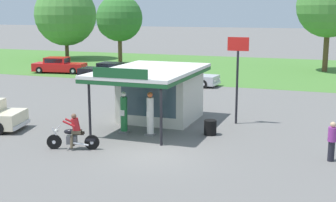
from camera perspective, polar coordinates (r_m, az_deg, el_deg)
The scene contains 16 objects.
ground_plane at distance 19.19m, azimuth -2.30°, elevation -6.63°, with size 300.00×300.00×0.00m, color slate.
grass_verge_strip at distance 47.76m, azimuth 11.55°, elevation 3.89°, with size 120.00×24.00×0.01m, color #477A33.
service_station_kiosk at distance 24.51m, azimuth -1.19°, elevation 1.41°, with size 4.46×7.11×3.41m.
gas_pump_nearside at distance 22.33m, azimuth -5.53°, elevation -1.62°, with size 0.44×0.44×2.05m.
gas_pump_offside at distance 21.77m, azimuth -2.24°, elevation -1.83°, with size 0.44×0.44×2.11m.
motorcycle_with_rider at distance 20.05m, azimuth -11.70°, elevation -4.13°, with size 2.20×0.92×1.58m.
parked_car_back_row_centre_right at distance 40.58m, azimuth -7.65°, elevation 3.70°, with size 4.92×2.02×1.44m.
parked_car_back_row_far_right at distance 45.34m, azimuth -13.44°, elevation 4.30°, with size 5.39×2.67×1.51m.
parked_car_back_row_centre at distance 36.67m, azimuth 2.31°, elevation 3.03°, with size 5.18×2.16×1.50m.
bystander_standing_back_lot at distance 19.20m, azimuth 19.79°, elevation -4.68°, with size 0.34×0.34×1.60m.
bystander_chatting_near_pumps at distance 28.98m, azimuth -4.90°, elevation 1.32°, with size 0.34×0.34×1.75m.
tree_oak_left at distance 51.29m, azimuth -6.28°, elevation 10.11°, with size 5.24×5.09×7.66m.
tree_oak_right at distance 58.19m, azimuth -12.66°, elevation 10.30°, with size 7.52×7.52×9.17m.
tree_oak_far_right at distance 47.39m, azimuth 19.44°, elevation 11.16°, with size 6.14×6.14×9.47m.
roadside_pole_sign at distance 23.96m, azimuth 8.69°, elevation 4.47°, with size 1.10×0.12×4.55m.
spare_tire_stack at distance 22.08m, azimuth 5.30°, elevation -3.31°, with size 0.60×0.60×0.72m.
Camera 1 is at (6.99, -16.88, 5.86)m, focal length 48.82 mm.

